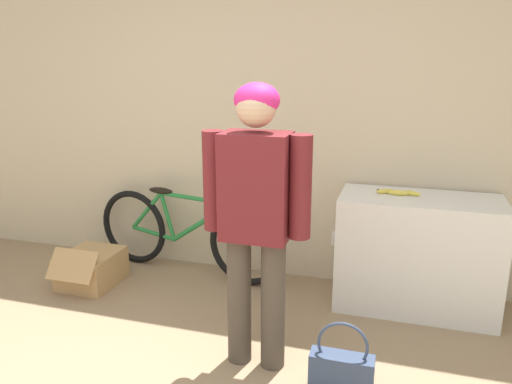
{
  "coord_description": "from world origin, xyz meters",
  "views": [
    {
      "loc": [
        1.0,
        -1.39,
        1.72
      ],
      "look_at": [
        0.26,
        1.05,
        1.03
      ],
      "focal_mm": 35.0,
      "sensor_mm": 36.0,
      "label": 1
    }
  ],
  "objects_px": {
    "handbag": "(341,370)",
    "cardboard_box": "(91,268)",
    "person": "(256,205)",
    "bicycle": "(187,233)",
    "banana": "(398,192)"
  },
  "relations": [
    {
      "from": "bicycle",
      "to": "handbag",
      "type": "bearing_deg",
      "value": -31.78
    },
    {
      "from": "bicycle",
      "to": "cardboard_box",
      "type": "relative_size",
      "value": 3.22
    },
    {
      "from": "bicycle",
      "to": "banana",
      "type": "xyz_separation_m",
      "value": [
        1.61,
        -0.04,
        0.48
      ]
    },
    {
      "from": "banana",
      "to": "cardboard_box",
      "type": "xyz_separation_m",
      "value": [
        -2.24,
        -0.36,
        -0.69
      ]
    },
    {
      "from": "person",
      "to": "handbag",
      "type": "relative_size",
      "value": 3.92
    },
    {
      "from": "bicycle",
      "to": "cardboard_box",
      "type": "distance_m",
      "value": 0.78
    },
    {
      "from": "person",
      "to": "handbag",
      "type": "xyz_separation_m",
      "value": [
        0.51,
        -0.13,
        -0.83
      ]
    },
    {
      "from": "person",
      "to": "cardboard_box",
      "type": "relative_size",
      "value": 3.03
    },
    {
      "from": "person",
      "to": "banana",
      "type": "height_order",
      "value": "person"
    },
    {
      "from": "bicycle",
      "to": "banana",
      "type": "distance_m",
      "value": 1.68
    },
    {
      "from": "person",
      "to": "bicycle",
      "type": "height_order",
      "value": "person"
    },
    {
      "from": "banana",
      "to": "cardboard_box",
      "type": "relative_size",
      "value": 0.58
    },
    {
      "from": "banana",
      "to": "cardboard_box",
      "type": "distance_m",
      "value": 2.37
    },
    {
      "from": "handbag",
      "to": "cardboard_box",
      "type": "xyz_separation_m",
      "value": [
        -2.03,
        0.74,
        0.0
      ]
    },
    {
      "from": "person",
      "to": "cardboard_box",
      "type": "xyz_separation_m",
      "value": [
        -1.52,
        0.62,
        -0.82
      ]
    }
  ]
}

